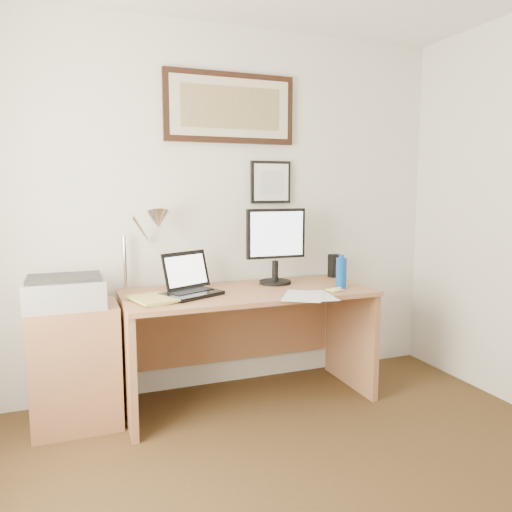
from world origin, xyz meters
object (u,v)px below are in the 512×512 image
water_bottle (341,273)px  side_cabinet (76,365)px  desk (244,322)px  printer (65,292)px  laptop (190,285)px  lcd_monitor (276,242)px  book (135,302)px

water_bottle → side_cabinet: bearing=173.3°
desk → printer: bearing=-176.8°
laptop → lcd_monitor: bearing=11.4°
book → side_cabinet: bearing=152.5°
lcd_monitor → laptop: bearing=-168.6°
water_bottle → desk: water_bottle is taller
water_bottle → lcd_monitor: bearing=140.1°
side_cabinet → printer: 0.46m
water_bottle → lcd_monitor: (-0.35, 0.29, 0.19)m
side_cabinet → book: (0.34, -0.17, 0.40)m
water_bottle → desk: bearing=158.9°
side_cabinet → laptop: 0.82m
side_cabinet → lcd_monitor: size_ratio=1.40×
book → laptop: laptop is taller
book → lcd_monitor: lcd_monitor is taller
water_bottle → book: water_bottle is taller
desk → printer: 1.15m
water_bottle → printer: (-1.71, 0.17, -0.03)m
laptop → book: bearing=-158.3°
laptop → printer: 0.73m
printer → laptop: bearing=-0.7°
water_bottle → laptop: laptop is taller
side_cabinet → lcd_monitor: (1.33, 0.09, 0.68)m
laptop → printer: (-0.73, 0.01, 0.01)m
water_bottle → laptop: (-0.99, 0.16, -0.04)m
book → printer: printer is taller
water_bottle → lcd_monitor: size_ratio=0.39×
desk → printer: printer is taller
water_bottle → desk: size_ratio=0.13×
side_cabinet → water_bottle: water_bottle is taller
side_cabinet → printer: bearing=-145.8°
water_bottle → book: bearing=179.0°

